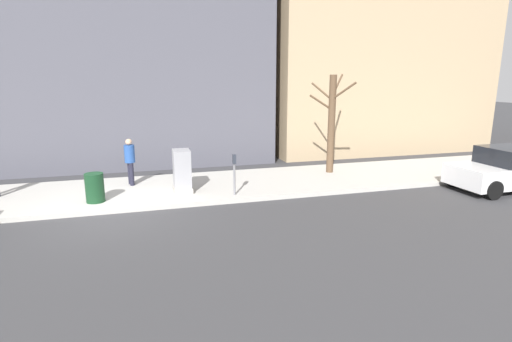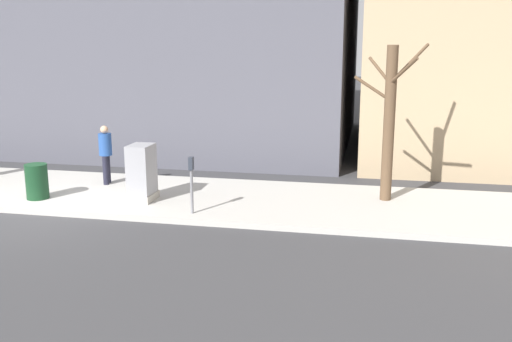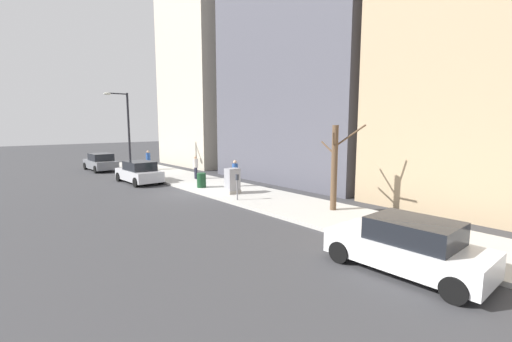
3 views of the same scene
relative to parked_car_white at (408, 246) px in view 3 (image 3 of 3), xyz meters
name	(u,v)px [view 3 (image 3 of 3)]	position (x,y,z in m)	size (l,w,h in m)	color
ground_plane	(193,193)	(1.02, 13.56, -0.74)	(120.00, 120.00, 0.00)	#38383A
sidewalk	(220,187)	(3.02, 13.56, -0.66)	(4.00, 36.00, 0.15)	#B2AFA8
parked_car_white	(408,246)	(0.00, 0.00, 0.00)	(1.99, 4.23, 1.52)	white
parked_car_silver	(139,172)	(-0.08, 18.99, 0.00)	(2.00, 4.24, 1.52)	#B7B7BC
parked_car_grey	(101,162)	(-0.22, 27.45, 0.00)	(1.97, 4.22, 1.52)	slate
parking_meter	(237,184)	(1.47, 9.72, 0.24)	(0.14, 0.10, 1.35)	slate
utility_box	(232,181)	(2.32, 11.31, 0.11)	(0.83, 0.61, 1.43)	#A8A399
streetlamp	(125,125)	(1.30, 25.13, 3.28)	(1.97, 0.32, 6.50)	black
bare_tree	(335,165)	(3.63, 5.25, 1.47)	(1.89, 1.83, 3.92)	brown
trash_bin	(201,180)	(1.92, 14.02, -0.14)	(0.56, 0.56, 0.90)	#14381E
pedestrian_near_meter	(235,172)	(3.75, 12.99, 0.35)	(0.39, 0.36, 1.66)	#1E1E2D
pedestrian_midblock	(196,166)	(3.39, 17.25, 0.35)	(0.36, 0.39, 1.66)	#1E1E2D
pedestrian_far_corner	(148,159)	(2.75, 24.16, 0.35)	(0.39, 0.36, 1.66)	#1E1E2D
office_block_center	(330,59)	(12.76, 12.85, 8.29)	(12.48, 12.48, 18.05)	#4C4C56
office_tower_right	(217,72)	(11.03, 25.72, 8.55)	(9.02, 9.02, 18.58)	#BCB29E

